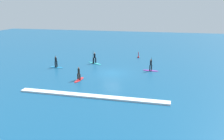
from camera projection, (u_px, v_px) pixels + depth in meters
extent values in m
plane|color=navy|center=(112.00, 73.00, 35.20)|extent=(120.00, 120.00, 0.00)
ellipsoid|color=#1E8CD1|center=(56.00, 67.00, 38.45)|extent=(2.45, 0.67, 0.10)
cylinder|color=black|center=(55.00, 64.00, 38.22)|extent=(0.18, 0.18, 0.92)
cylinder|color=black|center=(57.00, 64.00, 38.42)|extent=(0.18, 0.18, 0.92)
cylinder|color=black|center=(56.00, 60.00, 38.12)|extent=(0.35, 0.35, 0.62)
sphere|color=brown|center=(56.00, 57.00, 38.00)|extent=(0.25, 0.25, 0.24)
cylinder|color=black|center=(56.00, 61.00, 37.89)|extent=(0.05, 0.20, 1.97)
cube|color=black|center=(56.00, 67.00, 38.13)|extent=(0.07, 0.20, 0.32)
ellipsoid|color=purple|center=(151.00, 71.00, 36.50)|extent=(2.54, 0.83, 0.08)
cylinder|color=black|center=(150.00, 68.00, 36.26)|extent=(0.18, 0.18, 0.84)
cylinder|color=black|center=(152.00, 67.00, 36.50)|extent=(0.18, 0.18, 0.84)
cylinder|color=black|center=(151.00, 63.00, 36.18)|extent=(0.32, 0.32, 0.70)
sphere|color=brown|center=(151.00, 60.00, 36.06)|extent=(0.24, 0.24, 0.22)
cylinder|color=black|center=(152.00, 64.00, 35.93)|extent=(0.09, 0.52, 2.18)
cube|color=black|center=(151.00, 70.00, 36.20)|extent=(0.08, 0.20, 0.32)
ellipsoid|color=red|center=(79.00, 80.00, 31.92)|extent=(0.81, 2.65, 0.09)
cylinder|color=black|center=(80.00, 77.00, 31.64)|extent=(0.22, 0.22, 0.80)
cylinder|color=black|center=(78.00, 76.00, 31.96)|extent=(0.22, 0.22, 0.80)
cylinder|color=black|center=(79.00, 71.00, 31.60)|extent=(0.32, 0.32, 0.69)
sphere|color=brown|center=(79.00, 68.00, 31.48)|extent=(0.24, 0.24, 0.22)
ellipsoid|color=#33C6CC|center=(95.00, 63.00, 41.15)|extent=(3.06, 2.06, 0.09)
cylinder|color=black|center=(96.00, 60.00, 41.07)|extent=(0.29, 0.29, 0.92)
cylinder|color=black|center=(94.00, 61.00, 40.97)|extent=(0.29, 0.29, 0.92)
cylinder|color=black|center=(95.00, 56.00, 40.80)|extent=(0.45, 0.45, 0.70)
sphere|color=#A37556|center=(95.00, 53.00, 40.68)|extent=(0.34, 0.34, 0.25)
cylinder|color=black|center=(93.00, 57.00, 40.77)|extent=(0.16, 0.24, 2.14)
cube|color=black|center=(93.00, 63.00, 41.03)|extent=(0.15, 0.20, 0.32)
sphere|color=red|center=(138.00, 57.00, 45.70)|extent=(0.41, 0.41, 0.41)
cylinder|color=red|center=(138.00, 55.00, 45.58)|extent=(0.11, 0.11, 1.13)
cube|color=white|center=(91.00, 96.00, 26.03)|extent=(17.15, 0.90, 0.18)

